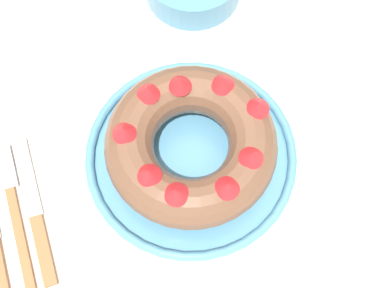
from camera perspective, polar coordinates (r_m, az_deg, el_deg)
The scene contains 7 objects.
ground_plane at distance 1.46m, azimuth 0.37°, elevation -13.39°, with size 8.00×8.00×0.00m, color gray.
dining_table at distance 0.79m, azimuth 0.68°, elevation -5.91°, with size 1.29×1.26×0.77m.
serving_dish at distance 0.71m, azimuth -0.00°, elevation -1.28°, with size 0.28×0.28×0.02m.
bundt_cake at distance 0.67m, azimuth 0.00°, elevation 0.06°, with size 0.22×0.22×0.08m.
fork at distance 0.73m, azimuth -18.40°, elevation -6.73°, with size 0.02×0.22×0.01m.
cake_knife at distance 0.72m, azimuth -16.25°, elevation -7.72°, with size 0.02×0.20×0.01m.
napkin at distance 0.78m, azimuth 19.74°, elevation 1.22°, with size 0.16×0.11×0.00m, color #B2D1B7.
Camera 1 is at (-0.08, -0.21, 1.44)m, focal length 50.00 mm.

